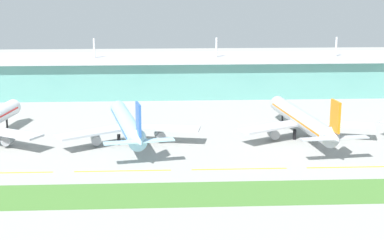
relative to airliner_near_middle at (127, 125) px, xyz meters
name	(u,v)px	position (x,y,z in m)	size (l,w,h in m)	color
ground_plane	(249,168)	(37.08, -28.66, -6.44)	(600.00, 600.00, 0.00)	#9E9E99
terminal_building	(215,75)	(37.08, 83.54, 3.07)	(288.00, 34.00, 27.62)	#5B9E93
airliner_near_middle	(127,125)	(0.00, 0.00, 0.00)	(47.91, 59.18, 18.90)	#9ED1EA
airliner_far_middle	(303,120)	(60.34, 3.29, 0.01)	(48.47, 64.21, 18.90)	#ADB2BC
taxiway_stripe_west	(4,173)	(-33.92, -29.76, -6.42)	(28.00, 0.70, 0.04)	yellow
taxiway_stripe_mid_west	(123,171)	(0.08, -29.76, -6.42)	(28.00, 0.70, 0.04)	yellow
taxiway_stripe_centre	(239,169)	(34.08, -29.76, -6.42)	(28.00, 0.70, 0.04)	yellow
taxiway_stripe_mid_east	(354,167)	(68.08, -29.76, -6.42)	(28.00, 0.70, 0.04)	yellow
grass_verge	(261,193)	(37.08, -49.67, -6.39)	(300.00, 18.00, 0.10)	#477A33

